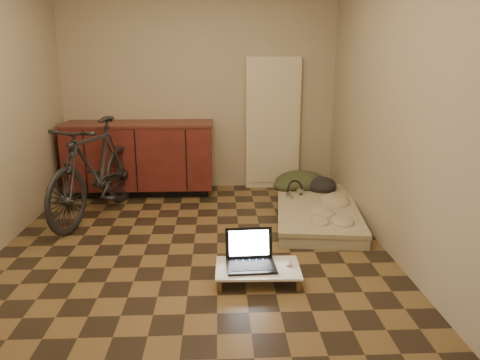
{
  "coord_description": "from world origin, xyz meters",
  "views": [
    {
      "loc": [
        0.25,
        -4.12,
        1.72
      ],
      "look_at": [
        0.44,
        0.24,
        0.55
      ],
      "focal_mm": 35.0,
      "sensor_mm": 36.0,
      "label": 1
    }
  ],
  "objects_px": {
    "laptop": "(250,259)",
    "bicycle": "(95,165)",
    "lap_desk": "(258,269)",
    "futon": "(317,211)"
  },
  "relations": [
    {
      "from": "laptop",
      "to": "bicycle",
      "type": "bearing_deg",
      "value": 132.9
    },
    {
      "from": "bicycle",
      "to": "lap_desk",
      "type": "distance_m",
      "value": 2.31
    },
    {
      "from": "futon",
      "to": "laptop",
      "type": "distance_m",
      "value": 1.6
    },
    {
      "from": "futon",
      "to": "lap_desk",
      "type": "height_order",
      "value": "futon"
    },
    {
      "from": "futon",
      "to": "bicycle",
      "type": "bearing_deg",
      "value": -176.52
    },
    {
      "from": "bicycle",
      "to": "futon",
      "type": "xyz_separation_m",
      "value": [
        2.38,
        -0.15,
        -0.51
      ]
    },
    {
      "from": "bicycle",
      "to": "laptop",
      "type": "distance_m",
      "value": 2.22
    },
    {
      "from": "lap_desk",
      "to": "futon",
      "type": "bearing_deg",
      "value": 63.32
    },
    {
      "from": "bicycle",
      "to": "laptop",
      "type": "bearing_deg",
      "value": -27.42
    },
    {
      "from": "laptop",
      "to": "futon",
      "type": "bearing_deg",
      "value": 56.53
    }
  ]
}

